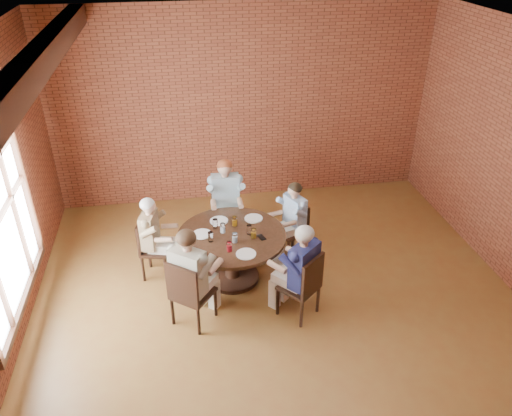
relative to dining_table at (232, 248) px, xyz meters
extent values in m
plane|color=brown|center=(0.55, -1.02, -0.53)|extent=(7.00, 7.00, 0.00)
plane|color=white|center=(0.55, -1.02, 2.87)|extent=(7.00, 7.00, 0.00)
plane|color=brown|center=(0.55, 2.48, 1.17)|extent=(7.00, 0.00, 7.00)
cube|color=black|center=(-1.90, -1.02, 2.74)|extent=(0.22, 6.90, 0.26)
cube|color=black|center=(-2.62, -0.62, -0.02)|extent=(0.10, 2.16, 0.08)
cube|color=black|center=(-2.62, 0.42, 1.12)|extent=(0.10, 0.08, 2.20)
cylinder|color=black|center=(0.00, 0.00, -0.50)|extent=(0.75, 0.75, 0.06)
cylinder|color=black|center=(0.00, 0.00, -0.18)|extent=(0.21, 0.21, 0.64)
cylinder|color=#3B2115|center=(0.00, 0.00, 0.20)|extent=(1.50, 1.50, 0.05)
cube|color=black|center=(0.94, 0.41, -0.10)|extent=(0.50, 0.50, 0.04)
cube|color=black|center=(1.10, 0.48, 0.14)|extent=(0.19, 0.36, 0.43)
cylinder|color=black|center=(0.73, 0.49, -0.32)|extent=(0.04, 0.04, 0.41)
cylinder|color=black|center=(0.86, 0.20, -0.32)|extent=(0.04, 0.04, 0.41)
cylinder|color=black|center=(1.02, 0.62, -0.32)|extent=(0.04, 0.04, 0.41)
cylinder|color=black|center=(1.15, 0.33, -0.32)|extent=(0.04, 0.04, 0.41)
cube|color=black|center=(0.04, 1.03, -0.10)|extent=(0.46, 0.46, 0.04)
cube|color=black|center=(0.05, 1.23, 0.17)|extent=(0.44, 0.06, 0.51)
cylinder|color=black|center=(-0.16, 0.85, -0.32)|extent=(0.04, 0.04, 0.41)
cylinder|color=black|center=(0.23, 0.83, -0.32)|extent=(0.04, 0.04, 0.41)
cylinder|color=black|center=(-0.14, 1.23, -0.32)|extent=(0.04, 0.04, 0.41)
cylinder|color=black|center=(0.24, 1.21, -0.32)|extent=(0.04, 0.04, 0.41)
cube|color=black|center=(-1.05, 0.28, -0.10)|extent=(0.47, 0.47, 0.04)
cube|color=black|center=(-1.22, 0.32, 0.14)|extent=(0.14, 0.38, 0.44)
cylinder|color=black|center=(-0.94, 0.08, -0.32)|extent=(0.04, 0.04, 0.41)
cylinder|color=black|center=(-0.85, 0.39, -0.32)|extent=(0.04, 0.04, 0.41)
cylinder|color=black|center=(-1.25, 0.16, -0.32)|extent=(0.04, 0.04, 0.41)
cylinder|color=black|center=(-1.17, 0.48, -0.32)|extent=(0.04, 0.04, 0.41)
cube|color=black|center=(-0.59, -0.76, -0.10)|extent=(0.63, 0.63, 0.04)
cube|color=black|center=(-0.71, -0.92, 0.18)|extent=(0.38, 0.31, 0.51)
cylinder|color=black|center=(-0.31, -0.73, -0.32)|extent=(0.04, 0.04, 0.41)
cylinder|color=black|center=(-0.62, -0.49, -0.32)|extent=(0.04, 0.04, 0.41)
cylinder|color=black|center=(-0.55, -1.03, -0.32)|extent=(0.04, 0.04, 0.41)
cylinder|color=black|center=(-0.86, -0.79, -0.32)|extent=(0.04, 0.04, 0.41)
cube|color=black|center=(0.74, -0.86, -0.10)|extent=(0.61, 0.61, 0.04)
cube|color=black|center=(0.87, -1.01, 0.17)|extent=(0.35, 0.31, 0.49)
cylinder|color=black|center=(0.76, -0.59, -0.32)|extent=(0.04, 0.04, 0.41)
cylinder|color=black|center=(0.48, -0.84, -0.32)|extent=(0.04, 0.04, 0.41)
cylinder|color=black|center=(1.01, -0.88, -0.32)|extent=(0.04, 0.04, 0.41)
cylinder|color=black|center=(0.72, -1.12, -0.32)|extent=(0.04, 0.04, 0.41)
cylinder|color=white|center=(0.36, 0.35, 0.23)|extent=(0.26, 0.26, 0.01)
cylinder|color=white|center=(-0.13, 0.37, 0.23)|extent=(0.26, 0.26, 0.01)
cylinder|color=white|center=(-0.40, 0.07, 0.23)|extent=(0.26, 0.26, 0.01)
cylinder|color=white|center=(0.12, -0.49, 0.23)|extent=(0.26, 0.26, 0.01)
cylinder|color=white|center=(0.24, -0.03, 0.29)|extent=(0.07, 0.07, 0.14)
cylinder|color=white|center=(0.07, 0.22, 0.29)|extent=(0.07, 0.07, 0.14)
cylinder|color=white|center=(-0.20, 0.20, 0.29)|extent=(0.07, 0.07, 0.14)
cylinder|color=white|center=(-0.11, 0.08, 0.29)|extent=(0.07, 0.07, 0.14)
cylinder|color=white|center=(-0.29, -0.11, 0.29)|extent=(0.07, 0.07, 0.14)
cylinder|color=white|center=(-0.07, -0.38, 0.29)|extent=(0.07, 0.07, 0.14)
cylinder|color=white|center=(0.02, -0.19, 0.29)|extent=(0.07, 0.07, 0.14)
cylinder|color=white|center=(0.28, -0.13, 0.29)|extent=(0.07, 0.07, 0.14)
cube|color=black|center=(0.39, -0.14, 0.23)|extent=(0.12, 0.17, 0.01)
camera|label=1|loc=(-0.63, -5.66, 3.96)|focal=35.00mm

